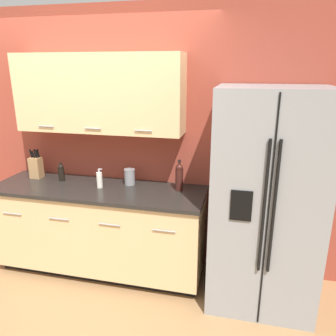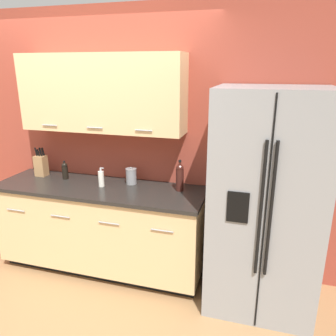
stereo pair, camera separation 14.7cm
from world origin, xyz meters
name	(u,v)px [view 1 (the left image)]	position (x,y,z in m)	size (l,w,h in m)	color
ground_plane	(51,315)	(0.00, 0.00, 0.00)	(14.00, 14.00, 0.00)	#997047
wall_back	(97,131)	(0.03, 1.04, 1.41)	(10.00, 0.39, 2.60)	#993D2D
counter_unit	(100,229)	(0.15, 0.74, 0.46)	(2.10, 0.64, 0.91)	black
refrigerator	(265,201)	(1.72, 0.68, 0.95)	(0.89, 0.77, 1.89)	gray
knife_block	(36,167)	(-0.60, 0.87, 1.03)	(0.12, 0.10, 0.31)	#A87A4C
wine_bottle	(179,177)	(0.94, 0.85, 1.05)	(0.07, 0.07, 0.30)	#3D1914
soap_dispenser	(99,180)	(0.17, 0.75, 0.99)	(0.06, 0.06, 0.19)	silver
oil_bottle	(61,172)	(-0.30, 0.84, 1.00)	(0.06, 0.06, 0.19)	black
steel_canister	(130,177)	(0.42, 0.90, 0.99)	(0.11, 0.11, 0.18)	gray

